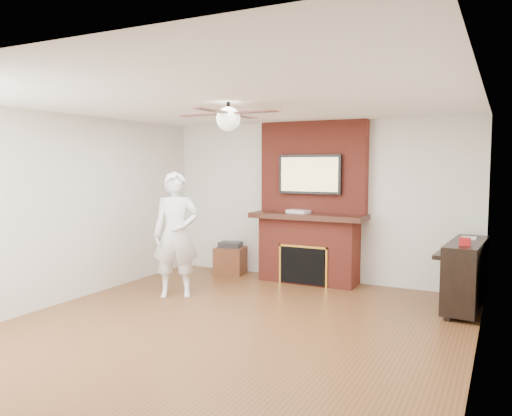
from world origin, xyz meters
The scene contains 12 objects.
room_shell centered at (0.00, 0.00, 1.25)m, with size 5.36×5.86×2.86m.
fireplace centered at (0.00, 2.55, 1.00)m, with size 1.78×0.64×2.50m.
tv centered at (0.00, 2.50, 1.68)m, with size 1.00×0.08×0.60m.
ceiling_fan centered at (0.00, 0.00, 2.33)m, with size 1.21×1.21×0.31m.
person centered at (-1.35, 0.88, 0.86)m, with size 0.63×0.42×1.73m, color silver.
side_table centered at (-1.40, 2.48, 0.25)m, with size 0.54×0.54×0.54m.
piano centered at (2.29, 2.00, 0.47)m, with size 0.58×1.36×0.96m.
cable_box centered at (-0.16, 2.45, 1.10)m, with size 0.35×0.20×0.05m, color silver.
candle_orange centered at (-0.13, 2.34, 0.06)m, with size 0.07×0.07×0.11m, color #D85919.
candle_green centered at (0.01, 2.31, 0.04)m, with size 0.07×0.07×0.08m, color #438B37.
candle_cream centered at (0.01, 2.36, 0.05)m, with size 0.09×0.09×0.11m, color beige.
candle_blue centered at (0.29, 2.33, 0.04)m, with size 0.06×0.06×0.08m, color teal.
Camera 1 is at (2.71, -4.72, 1.83)m, focal length 35.00 mm.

